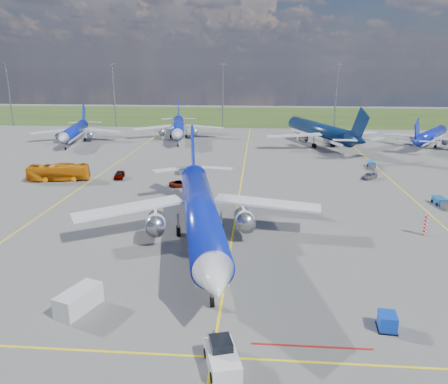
# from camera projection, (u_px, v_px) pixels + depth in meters

# --- Properties ---
(ground) EXTENTS (400.00, 400.00, 0.00)m
(ground) POSITION_uv_depth(u_px,v_px,m) (230.00, 253.00, 53.74)
(ground) COLOR #585856
(ground) RESTS_ON ground
(grass_strip) EXTENTS (400.00, 80.00, 0.01)m
(grass_strip) POSITION_uv_depth(u_px,v_px,m) (252.00, 116.00, 197.22)
(grass_strip) COLOR #2D4719
(grass_strip) RESTS_ON ground
(taxiway_lines) EXTENTS (60.25, 160.00, 0.02)m
(taxiway_lines) POSITION_uv_depth(u_px,v_px,m) (241.00, 191.00, 80.22)
(taxiway_lines) COLOR yellow
(taxiway_lines) RESTS_ON ground
(floodlight_masts) EXTENTS (202.20, 0.50, 22.70)m
(floodlight_masts) POSITION_uv_depth(u_px,v_px,m) (279.00, 93.00, 154.66)
(floodlight_masts) COLOR slate
(floodlight_masts) RESTS_ON ground
(warning_post) EXTENTS (0.50, 0.50, 3.00)m
(warning_post) POSITION_uv_depth(u_px,v_px,m) (425.00, 225.00, 58.96)
(warning_post) COLOR red
(warning_post) RESTS_ON ground
(bg_jet_nw) EXTENTS (34.42, 41.36, 9.62)m
(bg_jet_nw) POSITION_uv_depth(u_px,v_px,m) (75.00, 142.00, 129.89)
(bg_jet_nw) COLOR #0B1DA6
(bg_jet_nw) RESTS_ON ground
(bg_jet_nnw) EXTENTS (36.94, 44.73, 10.51)m
(bg_jet_nnw) POSITION_uv_depth(u_px,v_px,m) (178.00, 139.00, 135.44)
(bg_jet_nnw) COLOR #0B1DA6
(bg_jet_nnw) RESTS_ON ground
(bg_jet_n) EXTENTS (49.58, 56.13, 12.22)m
(bg_jet_n) POSITION_uv_depth(u_px,v_px,m) (318.00, 145.00, 125.21)
(bg_jet_n) COLOR #071B3D
(bg_jet_n) RESTS_ON ground
(bg_jet_ne) EXTENTS (40.74, 43.03, 8.98)m
(bg_jet_ne) POSITION_uv_depth(u_px,v_px,m) (429.00, 146.00, 123.87)
(bg_jet_ne) COLOR #0B1DA6
(bg_jet_ne) RESTS_ON ground
(main_airliner) EXTENTS (44.21, 52.99, 12.29)m
(main_airliner) POSITION_uv_depth(u_px,v_px,m) (201.00, 243.00, 56.75)
(main_airliner) COLOR #0B1DA6
(main_airliner) RESTS_ON ground
(pushback_tug) EXTENTS (3.33, 6.09, 2.03)m
(pushback_tug) POSITION_uv_depth(u_px,v_px,m) (222.00, 357.00, 33.39)
(pushback_tug) COLOR silver
(pushback_tug) RESTS_ON ground
(uld_container) EXTENTS (1.63, 1.97, 1.47)m
(uld_container) POSITION_uv_depth(u_px,v_px,m) (387.00, 322.00, 38.09)
(uld_container) COLOR #0D39C1
(uld_container) RESTS_ON ground
(service_van) EXTENTS (3.52, 5.07, 2.05)m
(service_van) POSITION_uv_depth(u_px,v_px,m) (79.00, 300.00, 41.02)
(service_van) COLOR silver
(service_van) RESTS_ON ground
(apron_bus) EXTENTS (12.22, 4.92, 3.32)m
(apron_bus) POSITION_uv_depth(u_px,v_px,m) (58.00, 172.00, 86.82)
(apron_bus) COLOR orange
(apron_bus) RESTS_ON ground
(service_car_a) EXTENTS (2.37, 4.61, 1.50)m
(service_car_a) POSITION_uv_depth(u_px,v_px,m) (119.00, 175.00, 88.78)
(service_car_a) COLOR #999999
(service_car_a) RESTS_ON ground
(service_car_b) EXTENTS (4.60, 2.82, 1.19)m
(service_car_b) POSITION_uv_depth(u_px,v_px,m) (180.00, 184.00, 82.65)
(service_car_b) COLOR #999999
(service_car_b) RESTS_ON ground
(service_car_c) EXTENTS (4.18, 4.40, 1.25)m
(service_car_c) POSITION_uv_depth(u_px,v_px,m) (369.00, 176.00, 88.48)
(service_car_c) COLOR #999999
(service_car_c) RESTS_ON ground
(baggage_tug_w) EXTENTS (1.78, 5.39, 1.19)m
(baggage_tug_w) POSITION_uv_depth(u_px,v_px,m) (442.00, 203.00, 71.35)
(baggage_tug_w) COLOR #185493
(baggage_tug_w) RESTS_ON ground
(baggage_tug_c) EXTENTS (2.98, 4.74, 1.04)m
(baggage_tug_c) POSITION_uv_depth(u_px,v_px,m) (184.00, 171.00, 93.19)
(baggage_tug_c) COLOR #194598
(baggage_tug_c) RESTS_ON ground
(baggage_tug_e) EXTENTS (2.55, 5.57, 1.21)m
(baggage_tug_e) POSITION_uv_depth(u_px,v_px,m) (372.00, 165.00, 97.98)
(baggage_tug_e) COLOR #1C63AA
(baggage_tug_e) RESTS_ON ground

